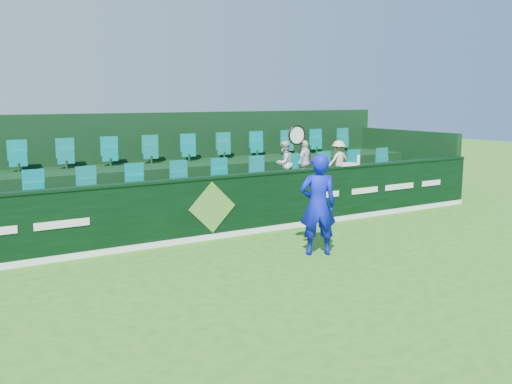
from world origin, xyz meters
TOP-DOWN VIEW (x-y plane):
  - ground at (0.00, 0.00)m, footprint 60.00×60.00m
  - sponsor_hoarding at (0.00, 4.00)m, footprint 16.00×0.25m
  - stand_tier_front at (0.00, 5.10)m, footprint 16.00×2.00m
  - stand_tier_back at (0.00, 7.00)m, footprint 16.00×1.80m
  - stand_rear at (0.00, 7.44)m, footprint 16.00×4.10m
  - seat_row_front at (0.00, 5.50)m, footprint 13.50×0.50m
  - seat_row_back at (0.00, 7.30)m, footprint 13.50×0.50m
  - tennis_player at (1.20, 1.80)m, footprint 1.25×0.72m
  - spectator_left at (2.68, 5.12)m, footprint 0.65×0.57m
  - spectator_middle at (3.33, 5.12)m, footprint 0.71×0.51m
  - spectator_right at (4.44, 5.12)m, footprint 0.70×0.42m
  - towel at (3.77, 4.00)m, footprint 0.42×0.27m
  - drinks_bottle at (4.15, 4.00)m, footprint 0.08×0.08m

SIDE VIEW (x-z plane):
  - ground at x=0.00m, z-range 0.00..0.00m
  - stand_tier_front at x=0.00m, z-range 0.00..0.80m
  - stand_tier_back at x=0.00m, z-range 0.00..1.30m
  - sponsor_hoarding at x=0.00m, z-range 0.00..1.35m
  - tennis_player at x=1.20m, z-range -0.30..2.28m
  - seat_row_front at x=0.00m, z-range 0.80..1.40m
  - stand_rear at x=0.00m, z-range -0.08..2.52m
  - spectator_right at x=4.44m, z-range 0.80..1.87m
  - spectator_middle at x=3.33m, z-range 0.80..1.91m
  - spectator_left at x=2.68m, z-range 0.80..1.93m
  - towel at x=3.77m, z-range 1.35..1.41m
  - drinks_bottle at x=4.15m, z-range 1.35..1.59m
  - seat_row_back at x=0.00m, z-range 1.30..1.90m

